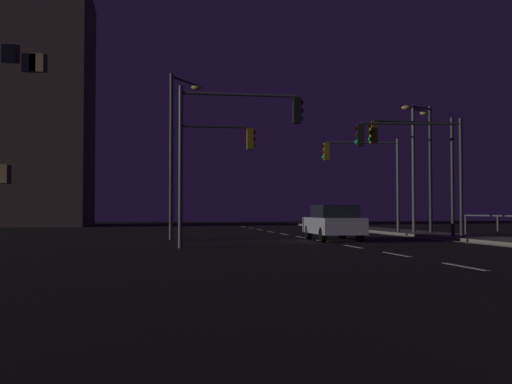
{
  "coord_description": "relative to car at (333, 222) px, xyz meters",
  "views": [
    {
      "loc": [
        -7.11,
        -4.03,
        1.3
      ],
      "look_at": [
        -1.98,
        26.9,
        2.31
      ],
      "focal_mm": 41.94,
      "sensor_mm": 36.0,
      "label": 1
    }
  ],
  "objects": [
    {
      "name": "traffic_light_mid_right",
      "position": [
        -5.19,
        1.05,
        2.9
      ],
      "size": [
        3.4,
        0.35,
        5.32
      ],
      "color": "#2D3033",
      "rests_on": "ground"
    },
    {
      "name": "lane_markings_center",
      "position": [
        -0.54,
        -0.34,
        -0.82
      ],
      "size": [
        0.14,
        50.0,
        0.01
      ],
      "color": "silver",
      "rests_on": "ground"
    },
    {
      "name": "traffic_light_mid_left",
      "position": [
        3.93,
        0.05,
        3.17
      ],
      "size": [
        4.16,
        0.37,
        5.45
      ],
      "color": "#2D3033",
      "rests_on": "sidewalk_right"
    },
    {
      "name": "traffic_light_far_center",
      "position": [
        3.59,
        6.0,
        3.01
      ],
      "size": [
        4.35,
        0.52,
        5.19
      ],
      "color": "#4C4C51",
      "rests_on": "sidewalk_right"
    },
    {
      "name": "street_lamp_across_street",
      "position": [
        -6.79,
        2.37,
        3.78
      ],
      "size": [
        1.65,
        2.02,
        7.61
      ],
      "color": "#38383D",
      "rests_on": "ground"
    },
    {
      "name": "car",
      "position": [
        0.0,
        0.0,
        0.0
      ],
      "size": [
        1.98,
        4.46,
        1.57
      ],
      "color": "silver",
      "rests_on": "ground"
    },
    {
      "name": "lane_edge_line",
      "position": [
        4.99,
        1.16,
        -0.82
      ],
      "size": [
        0.14,
        53.0,
        0.01
      ],
      "color": "silver",
      "rests_on": "ground"
    },
    {
      "name": "traffic_light_far_right",
      "position": [
        -4.94,
        -4.12,
        3.26
      ],
      "size": [
        4.56,
        0.34,
        5.76
      ],
      "color": "#4C4C51",
      "rests_on": "ground"
    },
    {
      "name": "ground_plane",
      "position": [
        -0.54,
        -3.84,
        -0.82
      ],
      "size": [
        112.0,
        112.0,
        0.0
      ],
      "primitive_type": "plane",
      "color": "black",
      "rests_on": "ground"
    },
    {
      "name": "street_lamp_median",
      "position": [
        6.42,
        5.61,
        3.52
      ],
      "size": [
        1.5,
        1.2,
        6.97
      ],
      "color": "#4C4C51",
      "rests_on": "sidewalk_right"
    },
    {
      "name": "street_lamp_mid_block",
      "position": [
        6.55,
        4.63,
        3.47
      ],
      "size": [
        2.01,
        0.99,
        6.83
      ],
      "color": "#2D3033",
      "rests_on": "sidewalk_right"
    },
    {
      "name": "traffic_light_near_left",
      "position": [
        3.48,
        -0.68,
        3.08
      ],
      "size": [
        4.76,
        0.83,
        5.27
      ],
      "color": "#2D3033",
      "rests_on": "sidewalk_right"
    }
  ]
}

